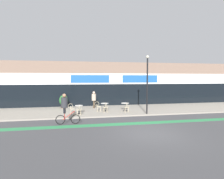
# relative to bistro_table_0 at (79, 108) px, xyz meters

# --- Properties ---
(ground_plane) EXTENTS (120.00, 120.00, 0.00)m
(ground_plane) POSITION_rel_bistro_table_0_xyz_m (4.10, -5.87, -0.63)
(ground_plane) COLOR #424244
(sidewalk_slab) EXTENTS (40.00, 5.50, 0.12)m
(sidewalk_slab) POSITION_rel_bistro_table_0_xyz_m (4.10, 1.38, -0.57)
(sidewalk_slab) COLOR gray
(sidewalk_slab) RESTS_ON ground
(storefront_facade) EXTENTS (40.00, 4.06, 5.01)m
(storefront_facade) POSITION_rel_bistro_table_0_xyz_m (4.10, 6.09, 1.86)
(storefront_facade) COLOR #7F6656
(storefront_facade) RESTS_ON ground
(bike_lane_stripe) EXTENTS (36.00, 0.70, 0.01)m
(bike_lane_stripe) POSITION_rel_bistro_table_0_xyz_m (4.10, -3.58, -0.63)
(bike_lane_stripe) COLOR #2D844C
(bike_lane_stripe) RESTS_ON ground
(bistro_table_0) EXTENTS (0.67, 0.67, 0.72)m
(bistro_table_0) POSITION_rel_bistro_table_0_xyz_m (0.00, 0.00, 0.00)
(bistro_table_0) COLOR black
(bistro_table_0) RESTS_ON sidewalk_slab
(bistro_table_1) EXTENTS (0.73, 0.73, 0.74)m
(bistro_table_1) POSITION_rel_bistro_table_0_xyz_m (2.36, 0.81, 0.02)
(bistro_table_1) COLOR black
(bistro_table_1) RESTS_ON sidewalk_slab
(bistro_table_2) EXTENTS (0.74, 0.74, 0.75)m
(bistro_table_2) POSITION_rel_bistro_table_0_xyz_m (4.25, 0.50, 0.03)
(bistro_table_2) COLOR black
(bistro_table_2) RESTS_ON sidewalk_slab
(cafe_chair_0_near) EXTENTS (0.43, 0.59, 0.90)m
(cafe_chair_0_near) POSITION_rel_bistro_table_0_xyz_m (0.01, -0.63, 0.00)
(cafe_chair_0_near) COLOR beige
(cafe_chair_0_near) RESTS_ON sidewalk_slab
(cafe_chair_0_side) EXTENTS (0.59, 0.44, 0.90)m
(cafe_chair_0_side) POSITION_rel_bistro_table_0_xyz_m (-0.63, -0.01, 0.00)
(cafe_chair_0_side) COLOR beige
(cafe_chair_0_side) RESTS_ON sidewalk_slab
(cafe_chair_1_near) EXTENTS (0.45, 0.60, 0.90)m
(cafe_chair_1_near) POSITION_rel_bistro_table_0_xyz_m (2.37, 0.18, 0.00)
(cafe_chair_1_near) COLOR beige
(cafe_chair_1_near) RESTS_ON sidewalk_slab
(cafe_chair_1_side) EXTENTS (0.58, 0.41, 0.90)m
(cafe_chair_1_side) POSITION_rel_bistro_table_0_xyz_m (1.73, 0.81, 0.00)
(cafe_chair_1_side) COLOR beige
(cafe_chair_1_side) RESTS_ON sidewalk_slab
(cafe_chair_2_near) EXTENTS (0.44, 0.59, 0.90)m
(cafe_chair_2_near) POSITION_rel_bistro_table_0_xyz_m (4.25, -0.13, 0.00)
(cafe_chair_2_near) COLOR beige
(cafe_chair_2_near) RESTS_ON sidewalk_slab
(planter_pot) EXTENTS (0.90, 0.90, 1.34)m
(planter_pot) POSITION_rel_bistro_table_0_xyz_m (-1.58, 3.21, 0.21)
(planter_pot) COLOR brown
(planter_pot) RESTS_ON sidewalk_slab
(lamp_post) EXTENTS (0.26, 0.26, 5.01)m
(lamp_post) POSITION_rel_bistro_table_0_xyz_m (5.78, -1.10, 2.39)
(lamp_post) COLOR black
(lamp_post) RESTS_ON sidewalk_slab
(cyclist_0) EXTENTS (1.68, 0.48, 2.14)m
(cyclist_0) POSITION_rel_bistro_table_0_xyz_m (-0.91, -2.93, 0.63)
(cyclist_0) COLOR black
(cyclist_0) RESTS_ON ground
(pedestrian_near_end) EXTENTS (0.46, 0.46, 1.72)m
(pedestrian_near_end) POSITION_rel_bistro_table_0_xyz_m (1.49, 2.67, 0.51)
(pedestrian_near_end) COLOR #4C3D2D
(pedestrian_near_end) RESTS_ON sidewalk_slab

